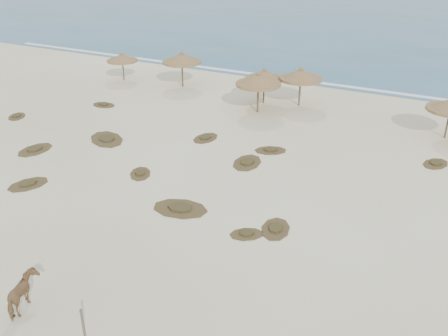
{
  "coord_description": "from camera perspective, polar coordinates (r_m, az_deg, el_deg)",
  "views": [
    {
      "loc": [
        13.0,
        -15.88,
        12.51
      ],
      "look_at": [
        2.2,
        5.0,
        1.05
      ],
      "focal_mm": 40.0,
      "sensor_mm": 36.0,
      "label": 1
    }
  ],
  "objects": [
    {
      "name": "scrub_4",
      "position": [
        23.04,
        5.91,
        -6.91
      ],
      "size": [
        1.67,
        2.2,
        0.16
      ],
      "rotation": [
        0.0,
        0.0,
        1.78
      ],
      "color": "brown",
      "rests_on": "ground"
    },
    {
      "name": "scrub_9",
      "position": [
        24.57,
        -5.04,
        -4.6
      ],
      "size": [
        3.06,
        2.27,
        0.16
      ],
      "rotation": [
        0.0,
        0.0,
        0.18
      ],
      "color": "brown",
      "rests_on": "ground"
    },
    {
      "name": "scrub_10",
      "position": [
        31.48,
        23.04,
        0.47
      ],
      "size": [
        1.81,
        2.16,
        0.16
      ],
      "rotation": [
        0.0,
        0.0,
        1.19
      ],
      "color": "brown",
      "rests_on": "ground"
    },
    {
      "name": "horse",
      "position": [
        19.69,
        -21.99,
        -13.2
      ],
      "size": [
        1.3,
        1.76,
        1.36
      ],
      "primitive_type": "imported",
      "rotation": [
        0.0,
        0.0,
        3.54
      ],
      "color": "olive",
      "rests_on": "ground"
    },
    {
      "name": "palapa_0",
      "position": [
        45.96,
        -11.56,
        12.22
      ],
      "size": [
        3.6,
        3.6,
        2.55
      ],
      "rotation": [
        0.0,
        0.0,
        -0.43
      ],
      "color": "brown",
      "rests_on": "ground"
    },
    {
      "name": "scrub_1",
      "position": [
        33.24,
        -13.27,
        3.25
      ],
      "size": [
        3.58,
        3.27,
        0.16
      ],
      "rotation": [
        0.0,
        0.0,
        2.57
      ],
      "color": "brown",
      "rests_on": "ground"
    },
    {
      "name": "foam_line",
      "position": [
        45.6,
        9.85,
        9.69
      ],
      "size": [
        70.0,
        0.6,
        0.01
      ],
      "primitive_type": "cube",
      "color": "white",
      "rests_on": "ground"
    },
    {
      "name": "palapa_2",
      "position": [
        36.71,
        3.95,
        9.97
      ],
      "size": [
        3.63,
        3.63,
        3.12
      ],
      "rotation": [
        0.0,
        0.0,
        0.09
      ],
      "color": "brown",
      "rests_on": "ground"
    },
    {
      "name": "fence_post_near",
      "position": [
        17.99,
        -15.83,
        -16.72
      ],
      "size": [
        0.1,
        0.1,
        1.19
      ],
      "primitive_type": "cylinder",
      "rotation": [
        0.0,
        0.0,
        -0.19
      ],
      "color": "brown",
      "rests_on": "ground"
    },
    {
      "name": "scrub_13",
      "position": [
        32.55,
        -2.13,
        3.46
      ],
      "size": [
        1.55,
        2.17,
        0.16
      ],
      "rotation": [
        0.0,
        0.0,
        1.45
      ],
      "color": "brown",
      "rests_on": "ground"
    },
    {
      "name": "scrub_0",
      "position": [
        32.94,
        -20.79,
        1.99
      ],
      "size": [
        1.68,
        2.45,
        0.16
      ],
      "rotation": [
        0.0,
        0.0,
        1.51
      ],
      "color": "brown",
      "rests_on": "ground"
    },
    {
      "name": "scrub_7",
      "position": [
        30.85,
        5.34,
        2.04
      ],
      "size": [
        2.33,
        2.07,
        0.16
      ],
      "rotation": [
        0.0,
        0.0,
        0.52
      ],
      "color": "brown",
      "rests_on": "ground"
    },
    {
      "name": "scrub_3",
      "position": [
        29.14,
        2.65,
        0.64
      ],
      "size": [
        1.77,
        2.51,
        0.16
      ],
      "rotation": [
        0.0,
        0.0,
        1.67
      ],
      "color": "brown",
      "rests_on": "ground"
    },
    {
      "name": "scrub_8",
      "position": [
        39.33,
        -22.61,
        5.48
      ],
      "size": [
        1.9,
        2.08,
        0.16
      ],
      "rotation": [
        0.0,
        0.0,
        2.14
      ],
      "color": "brown",
      "rests_on": "ground"
    },
    {
      "name": "ground",
      "position": [
        24.04,
        -10.25,
        -5.84
      ],
      "size": [
        160.0,
        160.0,
        0.0
      ],
      "primitive_type": "plane",
      "color": "#FCEFCF",
      "rests_on": "ground"
    },
    {
      "name": "ocean",
      "position": [
        92.66,
        19.9,
        16.77
      ],
      "size": [
        200.0,
        100.0,
        0.01
      ],
      "primitive_type": "cube",
      "color": "#29617B",
      "rests_on": "ground"
    },
    {
      "name": "palapa_4",
      "position": [
        38.55,
        8.77,
        10.45
      ],
      "size": [
        3.74,
        3.74,
        3.07
      ],
      "rotation": [
        0.0,
        0.0,
        -0.15
      ],
      "color": "brown",
      "rests_on": "ground"
    },
    {
      "name": "scrub_6",
      "position": [
        39.87,
        -13.58,
        7.04
      ],
      "size": [
        1.93,
        1.27,
        0.16
      ],
      "rotation": [
        0.0,
        0.0,
        3.12
      ],
      "color": "brown",
      "rests_on": "ground"
    },
    {
      "name": "palapa_1",
      "position": [
        43.16,
        -4.85,
        12.36
      ],
      "size": [
        3.96,
        3.96,
        3.11
      ],
      "rotation": [
        0.0,
        0.0,
        0.22
      ],
      "color": "brown",
      "rests_on": "ground"
    },
    {
      "name": "scrub_12",
      "position": [
        22.58,
        2.6,
        -7.53
      ],
      "size": [
        1.83,
        1.71,
        0.16
      ],
      "rotation": [
        0.0,
        0.0,
        0.63
      ],
      "color": "brown",
      "rests_on": "ground"
    },
    {
      "name": "scrub_11",
      "position": [
        28.67,
        -21.48,
        -1.72
      ],
      "size": [
        2.12,
        2.54,
        0.16
      ],
      "rotation": [
        0.0,
        0.0,
        1.18
      ],
      "color": "brown",
      "rests_on": "ground"
    },
    {
      "name": "palapa_3",
      "position": [
        38.86,
        4.64,
        10.51
      ],
      "size": [
        3.85,
        3.85,
        2.84
      ],
      "rotation": [
        0.0,
        0.0,
        0.33
      ],
      "color": "brown",
      "rests_on": "ground"
    },
    {
      "name": "scrub_2",
      "position": [
        28.2,
        -9.55,
        -0.62
      ],
      "size": [
        1.9,
        2.1,
        0.16
      ],
      "rotation": [
        0.0,
        0.0,
        2.13
      ],
      "color": "brown",
      "rests_on": "ground"
    }
  ]
}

